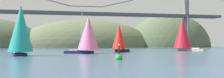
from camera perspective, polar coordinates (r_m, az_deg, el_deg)
name	(u,v)px	position (r m, az deg, el deg)	size (l,w,h in m)	color
ground_plane	(192,69)	(26.58, 17.50, -6.35)	(360.00, 360.00, 0.00)	#385670
headland_center	(87,47)	(159.05, -5.66, -1.89)	(86.62, 44.00, 34.60)	#5B6647
headland_right	(169,47)	(174.10, 12.64, -1.79)	(55.84, 44.00, 44.82)	#4C5B3D
suspension_bridge	(86,10)	(119.74, -5.85, 6.50)	(137.86, 6.00, 41.19)	slate
sailboat_pink_spinnaker	(88,34)	(63.62, -5.42, 1.18)	(9.38, 6.84, 10.41)	#191E4C
sailboat_red_spinnaker	(119,37)	(71.65, 1.67, 0.36)	(6.76, 7.11, 8.04)	black
sailboat_teal_sail	(21,29)	(54.54, -19.77, 2.02)	(5.87, 9.83, 10.89)	#191E4C
sailboat_crimson_sail	(183,33)	(89.60, 15.52, 1.20)	(10.38, 9.13, 11.59)	#B7B2A8
channel_buoy	(119,57)	(39.23, 1.58, -4.11)	(1.10, 1.10, 2.64)	green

